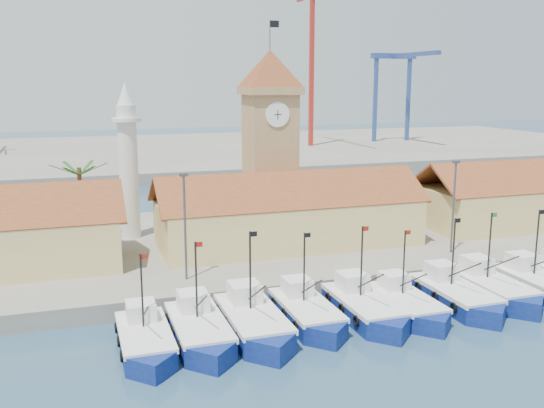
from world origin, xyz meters
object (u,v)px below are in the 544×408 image
object	(u,v)px
clock_tower	(270,137)
boat_0	(146,342)
minaret	(128,161)
boat_5	(408,306)

from	to	relation	value
clock_tower	boat_0	bearing A→B (deg)	-124.80
boat_0	minaret	world-z (taller)	minaret
boat_0	boat_5	bearing A→B (deg)	0.84
boat_5	clock_tower	xyz separation A→B (m)	(-3.56, 23.62, 11.24)
boat_5	minaret	world-z (taller)	minaret
minaret	boat_5	bearing A→B (deg)	-54.09
minaret	clock_tower	bearing A→B (deg)	-7.61
boat_0	clock_tower	xyz separation A→B (m)	(16.62, 23.91, 11.24)
clock_tower	boat_5	bearing A→B (deg)	-81.44
boat_0	minaret	size ratio (longest dim) A/B	0.57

